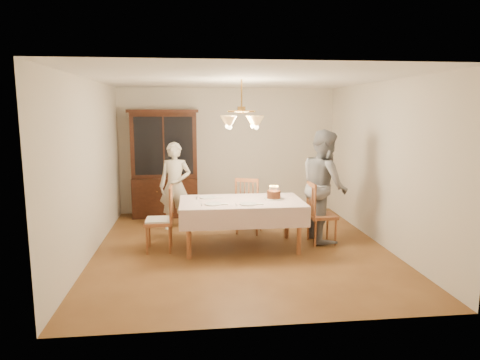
{
  "coord_description": "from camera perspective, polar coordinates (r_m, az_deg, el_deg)",
  "views": [
    {
      "loc": [
        -0.76,
        -6.45,
        2.14
      ],
      "look_at": [
        0.0,
        0.2,
        1.05
      ],
      "focal_mm": 32.0,
      "sensor_mm": 36.0,
      "label": 1
    }
  ],
  "objects": [
    {
      "name": "adult_in_grey",
      "position": [
        7.18,
        11.16,
        -0.7
      ],
      "size": [
        0.74,
        0.93,
        1.84
      ],
      "primitive_type": "imported",
      "rotation": [
        0.0,
        0.0,
        1.62
      ],
      "color": "slate",
      "rests_on": "ground"
    },
    {
      "name": "chair_right_end",
      "position": [
        7.09,
        10.77,
        -4.78
      ],
      "size": [
        0.44,
        0.46,
        1.0
      ],
      "color": "brown",
      "rests_on": "ground"
    },
    {
      "name": "room_shell",
      "position": [
        6.52,
        0.2,
        4.33
      ],
      "size": [
        5.0,
        5.0,
        5.0
      ],
      "color": "white",
      "rests_on": "ground"
    },
    {
      "name": "chair_left_end",
      "position": [
        6.71,
        -10.69,
        -5.48
      ],
      "size": [
        0.42,
        0.44,
        1.0
      ],
      "color": "brown",
      "rests_on": "ground"
    },
    {
      "name": "place_setting_near_right",
      "position": [
        6.37,
        1.2,
        -3.22
      ],
      "size": [
        0.41,
        0.26,
        0.02
      ],
      "color": "white",
      "rests_on": "dining_table"
    },
    {
      "name": "chandelier",
      "position": [
        6.5,
        0.2,
        7.81
      ],
      "size": [
        0.62,
        0.62,
        0.73
      ],
      "color": "#BF8C3F",
      "rests_on": "ground"
    },
    {
      "name": "china_hutch",
      "position": [
        8.79,
        -9.99,
        1.93
      ],
      "size": [
        1.38,
        0.54,
        2.16
      ],
      "color": "black",
      "rests_on": "ground"
    },
    {
      "name": "chair_far_side",
      "position": [
        7.54,
        1.2,
        -3.77
      ],
      "size": [
        0.56,
        0.55,
        1.0
      ],
      "color": "brown",
      "rests_on": "ground"
    },
    {
      "name": "place_setting_near_left",
      "position": [
        6.38,
        -3.49,
        -3.21
      ],
      "size": [
        0.4,
        0.25,
        0.02
      ],
      "color": "white",
      "rests_on": "dining_table"
    },
    {
      "name": "birthday_cake",
      "position": [
        6.77,
        4.52,
        -2.03
      ],
      "size": [
        0.3,
        0.3,
        0.21
      ],
      "color": "white",
      "rests_on": "dining_table"
    },
    {
      "name": "place_setting_far_left",
      "position": [
        6.86,
        -4.2,
        -2.33
      ],
      "size": [
        0.42,
        0.27,
        0.02
      ],
      "color": "white",
      "rests_on": "dining_table"
    },
    {
      "name": "elderly_woman",
      "position": [
        7.79,
        -8.64,
        -0.81
      ],
      "size": [
        0.65,
        0.49,
        1.59
      ],
      "primitive_type": "imported",
      "rotation": [
        0.0,
        0.0,
        -0.21
      ],
      "color": "beige",
      "rests_on": "ground"
    },
    {
      "name": "dining_table",
      "position": [
        6.66,
        0.19,
        -3.39
      ],
      "size": [
        1.9,
        1.1,
        0.76
      ],
      "color": "brown",
      "rests_on": "ground"
    },
    {
      "name": "ground",
      "position": [
        6.84,
        0.19,
        -8.98
      ],
      "size": [
        5.0,
        5.0,
        0.0
      ],
      "primitive_type": "plane",
      "color": "brown",
      "rests_on": "ground"
    }
  ]
}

